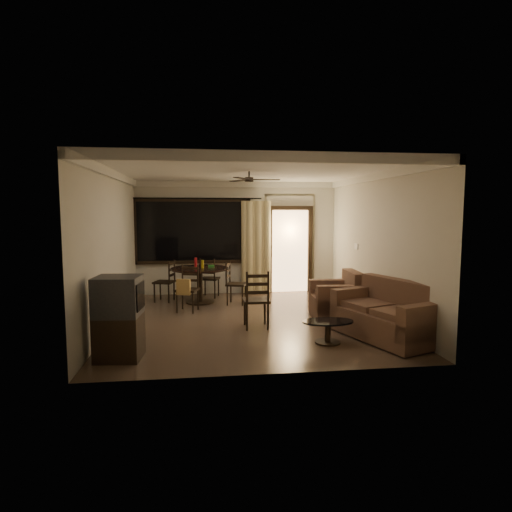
{
  "coord_description": "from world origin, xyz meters",
  "views": [
    {
      "loc": [
        -0.88,
        -7.95,
        2.07
      ],
      "look_at": [
        0.15,
        0.2,
        1.2
      ],
      "focal_mm": 30.0,
      "sensor_mm": 36.0,
      "label": 1
    }
  ],
  "objects": [
    {
      "name": "sofa",
      "position": [
        2.11,
        -1.47,
        0.37
      ],
      "size": [
        1.45,
        1.94,
        0.92
      ],
      "rotation": [
        0.0,
        0.0,
        0.35
      ],
      "color": "#472521",
      "rests_on": "ground"
    },
    {
      "name": "dining_chair_south",
      "position": [
        -1.19,
        0.85,
        0.31
      ],
      "size": [
        0.53,
        0.56,
        0.95
      ],
      "rotation": [
        0.0,
        0.0,
        -0.3
      ],
      "color": "black",
      "rests_on": "ground"
    },
    {
      "name": "dining_chair_west",
      "position": [
        -1.74,
        1.92,
        0.28
      ],
      "size": [
        0.53,
        0.53,
        0.95
      ],
      "rotation": [
        0.0,
        0.0,
        -1.87
      ],
      "color": "black",
      "rests_on": "ground"
    },
    {
      "name": "coffee_table",
      "position": [
        1.07,
        -1.59,
        0.24
      ],
      "size": [
        0.82,
        0.49,
        0.36
      ],
      "rotation": [
        0.0,
        0.0,
        0.17
      ],
      "color": "black",
      "rests_on": "ground"
    },
    {
      "name": "side_chair",
      "position": [
        0.06,
        -0.56,
        0.31
      ],
      "size": [
        0.46,
        0.46,
        1.04
      ],
      "rotation": [
        0.0,
        0.0,
        3.15
      ],
      "color": "black",
      "rests_on": "ground"
    },
    {
      "name": "dining_chair_north",
      "position": [
        -0.71,
        2.29,
        0.28
      ],
      "size": [
        0.53,
        0.53,
        0.95
      ],
      "rotation": [
        0.0,
        0.0,
        2.84
      ],
      "color": "black",
      "rests_on": "ground"
    },
    {
      "name": "tv_cabinet",
      "position": [
        -2.05,
        -1.91,
        0.59
      ],
      "size": [
        0.66,
        0.6,
        1.17
      ],
      "rotation": [
        0.0,
        0.0,
        -0.09
      ],
      "color": "black",
      "rests_on": "ground"
    },
    {
      "name": "dining_chair_east",
      "position": [
        -0.14,
        1.42,
        0.28
      ],
      "size": [
        0.53,
        0.53,
        0.95
      ],
      "rotation": [
        0.0,
        0.0,
        1.27
      ],
      "color": "black",
      "rests_on": "ground"
    },
    {
      "name": "ground",
      "position": [
        0.0,
        0.0,
        0.0
      ],
      "size": [
        5.5,
        5.5,
        0.0
      ],
      "primitive_type": "plane",
      "color": "#7F6651",
      "rests_on": "ground"
    },
    {
      "name": "room_shell",
      "position": [
        0.59,
        1.77,
        1.83
      ],
      "size": [
        5.5,
        6.7,
        5.5
      ],
      "color": "beige",
      "rests_on": "ground"
    },
    {
      "name": "dining_table",
      "position": [
        -0.94,
        1.67,
        0.63
      ],
      "size": [
        1.28,
        1.28,
        1.02
      ],
      "rotation": [
        0.0,
        0.0,
        -0.3
      ],
      "color": "black",
      "rests_on": "ground"
    },
    {
      "name": "armchair",
      "position": [
        1.73,
        -0.07,
        0.37
      ],
      "size": [
        0.94,
        0.94,
        0.89
      ],
      "rotation": [
        0.0,
        0.0,
        -0.06
      ],
      "color": "#472521",
      "rests_on": "ground"
    }
  ]
}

